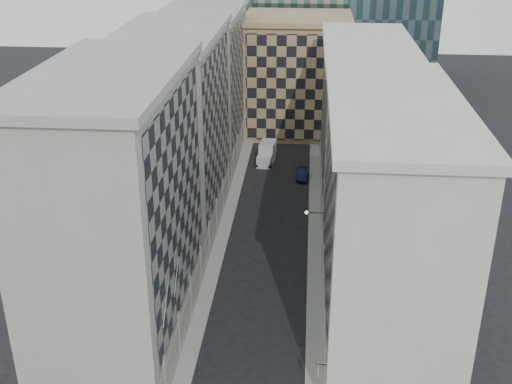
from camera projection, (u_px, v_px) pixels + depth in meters
The scene contains 13 objects.
sidewalk_west at pixel (223, 234), 73.65m from camera, with size 1.50×100.00×0.15m, color gray.
sidewalk_east at pixel (315, 238), 72.85m from camera, with size 1.50×100.00×0.15m, color gray.
bldg_left_a at pixel (121, 214), 51.99m from camera, with size 10.80×22.80×23.70m.
bldg_left_b at pixel (175, 132), 72.16m from camera, with size 10.80×22.80×22.70m.
bldg_left_c at pixel (205, 85), 92.33m from camera, with size 10.80×22.80×21.70m.
bldg_right_a at pixel (385, 218), 54.57m from camera, with size 10.80×26.80×20.70m.
bldg_right_b at pixel (363, 124), 79.27m from camera, with size 10.80×28.80×19.70m.
tan_block at pixel (297, 75), 103.63m from camera, with size 16.80×14.80×18.80m.
flagpoles_left at pixel (171, 291), 48.65m from camera, with size 0.10×6.33×2.33m.
bracket_lamp at pixel (308, 213), 64.94m from camera, with size 1.98×0.36×0.36m.
box_truck at pixel (267, 154), 93.79m from camera, with size 2.72×5.46×2.88m.
dark_car at pixel (302, 174), 88.46m from camera, with size 1.44×4.13×1.36m, color #0F1137.
shop_sign at pixel (318, 369), 46.78m from camera, with size 0.88×0.77×0.86m.
Camera 1 is at (4.00, -34.53, 34.91)m, focal length 45.00 mm.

